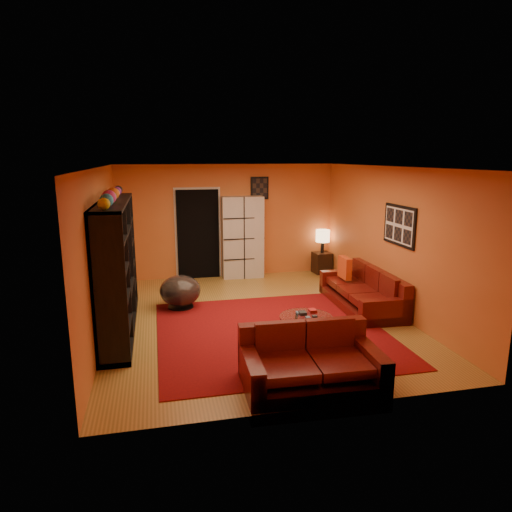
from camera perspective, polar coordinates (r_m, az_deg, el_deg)
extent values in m
plane|color=olive|center=(8.06, 0.00, -7.75)|extent=(6.00, 6.00, 0.00)
plane|color=white|center=(7.57, 0.00, 11.06)|extent=(6.00, 6.00, 0.00)
plane|color=#CD662D|center=(10.62, -3.54, 4.38)|extent=(6.00, 0.00, 6.00)
plane|color=#CD662D|center=(4.91, 7.67, -5.20)|extent=(6.00, 0.00, 6.00)
plane|color=#CD662D|center=(7.58, -18.78, 0.50)|extent=(0.00, 6.00, 6.00)
plane|color=#CD662D|center=(8.60, 16.50, 1.99)|extent=(0.00, 6.00, 6.00)
cube|color=#630B0E|center=(7.44, 1.95, -9.46)|extent=(3.60, 3.60, 0.01)
cube|color=black|center=(10.54, -7.25, 2.70)|extent=(0.95, 0.10, 2.04)
cube|color=black|center=(8.28, 17.50, 3.66)|extent=(0.03, 1.00, 0.70)
cube|color=black|center=(10.66, 0.45, 8.49)|extent=(0.42, 0.03, 0.52)
cube|color=black|center=(7.61, -16.97, -1.26)|extent=(0.45, 3.00, 2.10)
imported|color=black|center=(7.64, -16.56, -1.55)|extent=(0.98, 0.13, 0.56)
cube|color=#4C0C0A|center=(8.80, 12.95, -5.22)|extent=(0.95, 2.20, 0.32)
cube|color=#4C0C0A|center=(8.88, 15.13, -3.41)|extent=(0.25, 2.18, 0.85)
cube|color=#4C0C0A|center=(7.91, 15.89, -6.27)|extent=(0.89, 0.21, 0.62)
cube|color=#4C0C0A|center=(9.64, 10.64, -2.64)|extent=(0.89, 0.21, 0.62)
cube|color=#4C0C0A|center=(8.18, 14.48, -4.39)|extent=(0.69, 0.60, 0.12)
cube|color=#4C0C0A|center=(8.70, 12.80, -3.29)|extent=(0.69, 0.60, 0.12)
cube|color=#4C0C0A|center=(9.24, 11.32, -2.31)|extent=(0.69, 0.60, 0.12)
cube|color=#4C0C0A|center=(5.82, 6.93, -14.40)|extent=(1.72, 1.07, 0.32)
cube|color=#4C0C0A|center=(6.07, 5.83, -10.45)|extent=(1.69, 0.24, 0.85)
cube|color=#4C0C0A|center=(6.01, 13.98, -12.22)|extent=(0.22, 1.01, 0.62)
cube|color=#4C0C0A|center=(5.60, -0.60, -13.75)|extent=(0.22, 1.01, 0.62)
cube|color=#4C0C0A|center=(5.76, 10.33, -11.43)|extent=(0.67, 0.81, 0.12)
cube|color=#4C0C0A|center=(5.57, 3.82, -12.08)|extent=(0.67, 0.81, 0.12)
cube|color=#DB4518|center=(9.13, 11.02, -1.44)|extent=(0.12, 0.42, 0.42)
cylinder|color=silver|center=(6.97, 6.27, -7.58)|extent=(0.80, 0.80, 0.02)
cylinder|color=black|center=(7.10, 8.23, -9.01)|extent=(0.05, 0.05, 0.38)
cylinder|color=black|center=(7.22, 4.92, -8.55)|extent=(0.05, 0.05, 0.38)
cylinder|color=black|center=(6.83, 5.55, -9.83)|extent=(0.05, 0.05, 0.38)
cube|color=beige|center=(10.53, -1.70, 2.36)|extent=(0.96, 0.46, 1.88)
cylinder|color=black|center=(8.69, -9.38, -6.27)|extent=(0.44, 0.44, 0.03)
cylinder|color=black|center=(8.66, -9.40, -5.77)|extent=(0.06, 0.06, 0.15)
ellipsoid|color=#3F3838|center=(8.60, -9.46, -4.28)|extent=(0.76, 0.76, 0.57)
cube|color=black|center=(11.15, 8.24, -0.83)|extent=(0.43, 0.43, 0.50)
cylinder|color=black|center=(11.07, 8.30, 1.10)|extent=(0.08, 0.08, 0.27)
cylinder|color=#FFCF8C|center=(11.02, 8.34, 2.51)|extent=(0.33, 0.33, 0.29)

